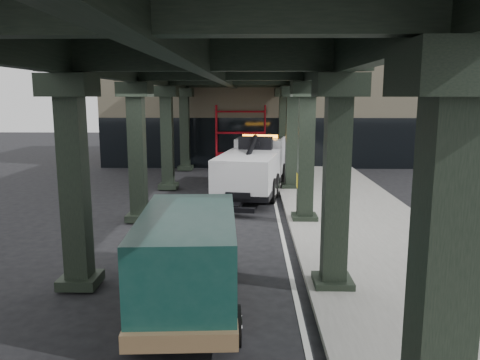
# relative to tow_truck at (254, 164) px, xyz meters

# --- Properties ---
(ground) EXTENTS (90.00, 90.00, 0.00)m
(ground) POSITION_rel_tow_truck_xyz_m (-0.82, -7.51, -1.34)
(ground) COLOR black
(ground) RESTS_ON ground
(sidewalk) EXTENTS (5.00, 40.00, 0.15)m
(sidewalk) POSITION_rel_tow_truck_xyz_m (3.68, -5.51, -1.26)
(sidewalk) COLOR gray
(sidewalk) RESTS_ON ground
(lane_stripe) EXTENTS (0.12, 38.00, 0.01)m
(lane_stripe) POSITION_rel_tow_truck_xyz_m (0.88, -5.51, -1.33)
(lane_stripe) COLOR silver
(lane_stripe) RESTS_ON ground
(viaduct) EXTENTS (7.40, 32.00, 6.40)m
(viaduct) POSITION_rel_tow_truck_xyz_m (-1.22, -5.51, 4.13)
(viaduct) COLOR black
(viaduct) RESTS_ON ground
(building) EXTENTS (22.00, 10.00, 8.00)m
(building) POSITION_rel_tow_truck_xyz_m (1.18, 12.49, 2.66)
(building) COLOR #C6B793
(building) RESTS_ON ground
(scaffolding) EXTENTS (3.08, 0.88, 4.00)m
(scaffolding) POSITION_rel_tow_truck_xyz_m (-0.82, 7.14, 0.77)
(scaffolding) COLOR #AC0D18
(scaffolding) RESTS_ON ground
(tow_truck) EXTENTS (3.54, 8.58, 2.74)m
(tow_truck) POSITION_rel_tow_truck_xyz_m (0.00, 0.00, 0.00)
(tow_truck) COLOR black
(tow_truck) RESTS_ON ground
(towed_van) EXTENTS (2.38, 5.36, 2.13)m
(towed_van) POSITION_rel_tow_truck_xyz_m (-1.47, -12.46, -0.19)
(towed_van) COLOR #113E37
(towed_van) RESTS_ON ground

